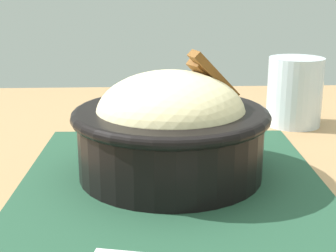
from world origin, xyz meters
TOP-DOWN VIEW (x-y plane):
  - placemat at (-0.03, -0.00)m, footprint 0.39×0.30m
  - bowl at (-0.07, -0.00)m, footprint 0.19×0.19m
  - drinking_glass at (-0.25, 0.18)m, footprint 0.07×0.07m

SIDE VIEW (x-z plane):
  - placemat at x=-0.03m, z-range 0.76..0.77m
  - drinking_glass at x=-0.25m, z-range 0.76..0.85m
  - bowl at x=-0.07m, z-range 0.75..0.87m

